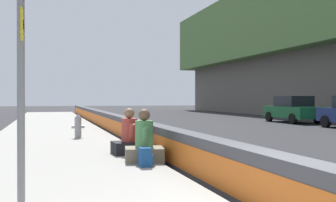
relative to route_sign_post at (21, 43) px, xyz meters
name	(u,v)px	position (x,y,z in m)	size (l,w,h in m)	color
jersey_barrier	(301,196)	(-0.96, -3.18, -1.81)	(76.00, 0.45, 0.85)	#47474C
route_sign_post	(21,43)	(0.00, 0.00, 0.00)	(0.44, 0.09, 3.60)	gray
fire_hydrant	(78,126)	(10.04, -1.36, -1.65)	(0.26, 0.46, 0.88)	gray
seated_person_foreground	(144,145)	(3.95, -2.41, -1.72)	(0.85, 0.96, 1.20)	#706651
seated_person_middle	(129,140)	(5.32, -2.33, -1.72)	(0.76, 0.88, 1.18)	black
backpack	(145,157)	(3.29, -2.28, -1.90)	(0.32, 0.28, 0.40)	navy
parked_car_fourth	(293,109)	(17.91, -15.38, -1.37)	(4.54, 2.03, 1.71)	#145128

